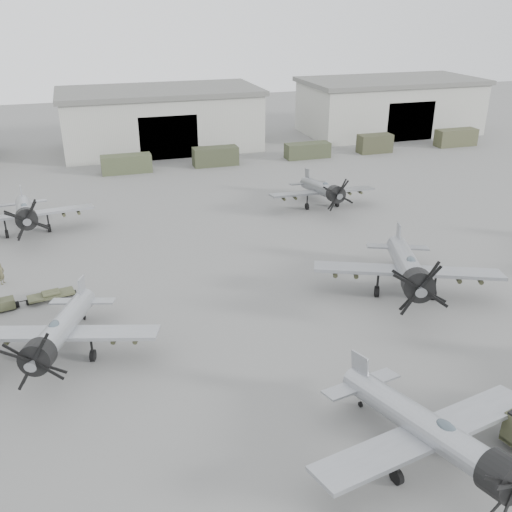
{
  "coord_description": "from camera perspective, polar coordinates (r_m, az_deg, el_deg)",
  "views": [
    {
      "loc": [
        -11.82,
        -23.5,
        20.61
      ],
      "look_at": [
        0.06,
        14.67,
        2.5
      ],
      "focal_mm": 40.0,
      "sensor_mm": 36.0,
      "label": 1
    }
  ],
  "objects": [
    {
      "name": "support_truck_7",
      "position": [
        93.7,
        19.36,
        11.11
      ],
      "size": [
        6.4,
        2.2,
        2.54
      ],
      "primitive_type": "cube",
      "color": "#40422B",
      "rests_on": "ground"
    },
    {
      "name": "support_truck_4",
      "position": [
        77.92,
        -4.07,
        9.91
      ],
      "size": [
        6.03,
        2.2,
        2.47
      ],
      "primitive_type": "cube",
      "color": "#353A26",
      "rests_on": "ground"
    },
    {
      "name": "support_truck_3",
      "position": [
        76.22,
        -12.83,
        8.97
      ],
      "size": [
        6.37,
        2.2,
        2.3
      ],
      "primitive_type": "cube",
      "color": "#3F462E",
      "rests_on": "ground"
    },
    {
      "name": "hangar_right",
      "position": [
        100.25,
        13.2,
        14.43
      ],
      "size": [
        29.0,
        14.8,
        8.7
      ],
      "color": "#A8A99E",
      "rests_on": "ground"
    },
    {
      "name": "tug_trailer",
      "position": [
        45.16,
        -22.39,
        -4.16
      ],
      "size": [
        5.91,
        2.2,
        1.17
      ],
      "rotation": [
        0.0,
        0.0,
        0.19
      ],
      "color": "#3F422B",
      "rests_on": "ground"
    },
    {
      "name": "ground_crew",
      "position": [
        49.07,
        -24.12,
        -1.58
      ],
      "size": [
        0.63,
        0.77,
        1.81
      ],
      "primitive_type": "imported",
      "rotation": [
        0.0,
        0.0,
        1.22
      ],
      "color": "#4A4730",
      "rests_on": "ground"
    },
    {
      "name": "aircraft_far_0",
      "position": [
        57.81,
        -22.09,
        4.07
      ],
      "size": [
        12.69,
        11.42,
        5.05
      ],
      "rotation": [
        0.0,
        0.0,
        0.11
      ],
      "color": "#93969B",
      "rests_on": "ground"
    },
    {
      "name": "aircraft_mid_1",
      "position": [
        36.84,
        -19.11,
        -7.15
      ],
      "size": [
        12.01,
        10.81,
        4.8
      ],
      "rotation": [
        0.0,
        0.0,
        -0.29
      ],
      "color": "#9CA0A5",
      "rests_on": "ground"
    },
    {
      "name": "support_truck_5",
      "position": [
        81.94,
        5.17,
        10.46
      ],
      "size": [
        6.34,
        2.2,
        2.11
      ],
      "primitive_type": "cube",
      "color": "#373C27",
      "rests_on": "ground"
    },
    {
      "name": "aircraft_far_1",
      "position": [
        61.27,
        6.75,
        6.6
      ],
      "size": [
        11.43,
        10.28,
        4.57
      ],
      "rotation": [
        0.0,
        0.0,
        -0.04
      ],
      "color": "gray",
      "rests_on": "ground"
    },
    {
      "name": "aircraft_mid_2",
      "position": [
        43.34,
        14.99,
        -1.18
      ],
      "size": [
        13.6,
        12.32,
        5.55
      ],
      "rotation": [
        0.0,
        0.0,
        -0.41
      ],
      "color": "gray",
      "rests_on": "ground"
    },
    {
      "name": "aircraft_near_1",
      "position": [
        28.82,
        17.38,
        -16.53
      ],
      "size": [
        12.49,
        11.24,
        4.96
      ],
      "rotation": [
        0.0,
        0.0,
        0.19
      ],
      "color": "#989BA0",
      "rests_on": "ground"
    },
    {
      "name": "hangar_center",
      "position": [
        87.79,
        -9.51,
        13.39
      ],
      "size": [
        29.0,
        14.8,
        8.7
      ],
      "color": "#A8A99E",
      "rests_on": "ground"
    },
    {
      "name": "support_truck_6",
      "position": [
        86.35,
        11.79,
        10.96
      ],
      "size": [
        4.95,
        2.2,
        2.63
      ],
      "primitive_type": "cube",
      "color": "#373825",
      "rests_on": "ground"
    },
    {
      "name": "ground",
      "position": [
        33.42,
        7.63,
        -13.96
      ],
      "size": [
        220.0,
        220.0,
        0.0
      ],
      "primitive_type": "plane",
      "color": "#565654",
      "rests_on": "ground"
    }
  ]
}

